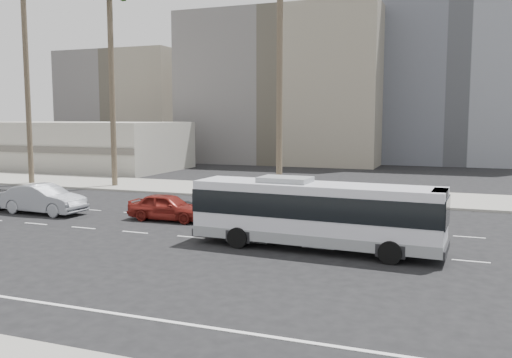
% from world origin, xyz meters
% --- Properties ---
extents(ground, '(700.00, 700.00, 0.00)m').
position_xyz_m(ground, '(0.00, 0.00, 0.00)').
color(ground, black).
rests_on(ground, ground).
extents(sidewalk_north, '(120.00, 7.00, 0.15)m').
position_xyz_m(sidewalk_north, '(0.00, 15.50, 0.07)').
color(sidewalk_north, gray).
rests_on(sidewalk_north, ground).
extents(commercial_low, '(22.00, 12.16, 5.00)m').
position_xyz_m(commercial_low, '(-30.00, 25.99, 2.50)').
color(commercial_low, '#AAA598').
rests_on(commercial_low, ground).
extents(midrise_beige_west, '(24.00, 18.00, 18.00)m').
position_xyz_m(midrise_beige_west, '(-12.00, 45.00, 9.00)').
color(midrise_beige_west, slate).
rests_on(midrise_beige_west, ground).
extents(midrise_gray_center, '(20.00, 20.00, 26.00)m').
position_xyz_m(midrise_gray_center, '(8.00, 52.00, 13.00)').
color(midrise_gray_center, slate).
rests_on(midrise_gray_center, ground).
extents(midrise_beige_far, '(18.00, 16.00, 15.00)m').
position_xyz_m(midrise_beige_far, '(-38.00, 50.00, 7.50)').
color(midrise_beige_far, slate).
rests_on(midrise_beige_far, ground).
extents(civic_tower, '(42.00, 42.00, 129.00)m').
position_xyz_m(civic_tower, '(-2.00, 250.00, 38.83)').
color(civic_tower, beige).
rests_on(civic_tower, ground).
extents(city_bus, '(10.51, 2.87, 2.99)m').
position_xyz_m(city_bus, '(2.90, -0.17, 1.57)').
color(city_bus, silver).
rests_on(city_bus, ground).
extents(car_a, '(1.82, 4.30, 1.45)m').
position_xyz_m(car_a, '(-6.12, 3.32, 0.73)').
color(car_a, maroon).
rests_on(car_a, ground).
extents(car_b, '(2.00, 5.18, 1.68)m').
position_xyz_m(car_b, '(-13.80, 2.62, 0.84)').
color(car_b, gray).
rests_on(car_b, ground).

